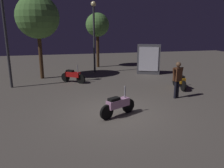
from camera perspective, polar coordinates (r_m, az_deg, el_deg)
name	(u,v)px	position (r m, az deg, el deg)	size (l,w,h in m)	color
ground_plane	(114,113)	(8.79, 0.60, -7.45)	(40.00, 40.00, 0.00)	#605951
motorcycle_pink_foreground	(118,105)	(8.37, 1.53, -5.41)	(1.53, 0.84, 1.11)	black
motorcycle_red_parked_left	(73,76)	(13.58, -10.07, 2.17)	(1.38, 1.09, 1.11)	black
motorcycle_orange_parked_right	(179,81)	(12.66, 16.99, 0.86)	(0.40, 1.66, 1.11)	black
person_rider_beside	(178,77)	(10.73, 16.56, 1.82)	(0.66, 0.33, 1.74)	black
streetlamp_near	(4,24)	(13.19, -26.01, 13.84)	(0.36, 0.36, 5.52)	#38383D
streetlamp_far	(94,29)	(16.11, -4.68, 14.07)	(0.36, 0.36, 5.00)	#38383D
tree_left_bg	(38,17)	(14.95, -18.67, 16.01)	(2.66, 2.66, 5.22)	#4C331E
tree_center_bg	(97,25)	(18.51, -3.79, 14.87)	(1.89, 1.89, 4.41)	#4C331E
kiosk_billboard	(149,59)	(16.04, 9.41, 6.31)	(1.67, 1.07, 2.10)	#595960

